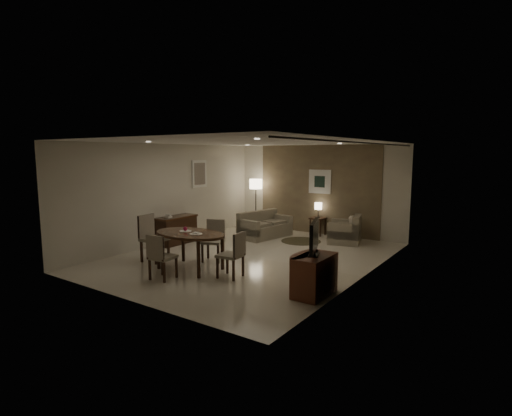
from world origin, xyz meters
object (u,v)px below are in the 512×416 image
Objects in this scene: tv_cabinet at (314,275)px; floor_lamp at (256,204)px; chair_left at (155,238)px; armchair at (345,229)px; console_desk at (177,230)px; side_table at (318,226)px; sofa at (265,225)px; dining_table at (190,251)px; chair_near at (163,256)px; chair_right at (230,255)px; chair_far at (213,241)px.

floor_lamp is at bearing 133.78° from tv_cabinet.
chair_left is 5.10m from armchair.
side_table is (2.66, 3.24, -0.11)m from console_desk.
sofa is 0.98× the size of floor_lamp.
side_table is at bearing -35.23° from sofa.
side_table is 2.24m from floor_lamp.
floor_lamp is at bearing 108.14° from dining_table.
chair_left is at bearing -59.82° from console_desk.
chair_near reaches higher than dining_table.
dining_table is at bearing -95.24° from chair_right.
floor_lamp reaches higher than chair_left.
chair_near is at bearing -131.68° from chair_left.
dining_table is 1.03× the size of floor_lamp.
armchair is (-1.15, 4.18, 0.04)m from tv_cabinet.
sofa is at bearing -89.78° from chair_near.
chair_near is at bearing -96.16° from side_table.
dining_table is 3.13× the size of side_table.
sofa is (-3.37, 3.59, 0.02)m from tv_cabinet.
side_table is (-2.23, 4.74, -0.08)m from tv_cabinet.
tv_cabinet is 0.57× the size of sofa.
chair_near is at bearing -49.05° from console_desk.
chair_left is 1.15× the size of chair_right.
armchair reaches higher than console_desk.
side_table is at bearing 178.14° from chair_right.
side_table is (0.67, 4.04, -0.20)m from chair_far.
chair_left is 1.98× the size of side_table.
sofa is at bearing -134.77° from side_table.
console_desk is at bearing -123.44° from chair_right.
floor_lamp reaches higher than chair_far.
floor_lamp reaches higher than console_desk.
sofa is 2.30m from armchair.
chair_left reaches higher than chair_near.
chair_near is at bearing -163.58° from sofa.
dining_table is 3.69m from sofa.
console_desk is 1.14× the size of chair_left.
side_table is at bearing 50.64° from console_desk.
chair_near is 0.55× the size of floor_lamp.
chair_left reaches higher than tv_cabinet.
floor_lamp is at bearing -1.50° from chair_left.
tv_cabinet is at bearing -17.05° from console_desk.
sofa is (-1.56, 3.63, -0.08)m from chair_right.
dining_table is 4.92m from floor_lamp.
console_desk is at bearing -69.27° from armchair.
tv_cabinet is 1.03× the size of armchair.
chair_near is 0.85× the size of chair_left.
floor_lamp is (-3.25, 0.41, 0.42)m from armchair.
dining_table is at bearing -97.57° from side_table.
chair_far is at bearing -68.99° from floor_lamp.
chair_near is 0.56× the size of sofa.
console_desk is 5.11m from tv_cabinet.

